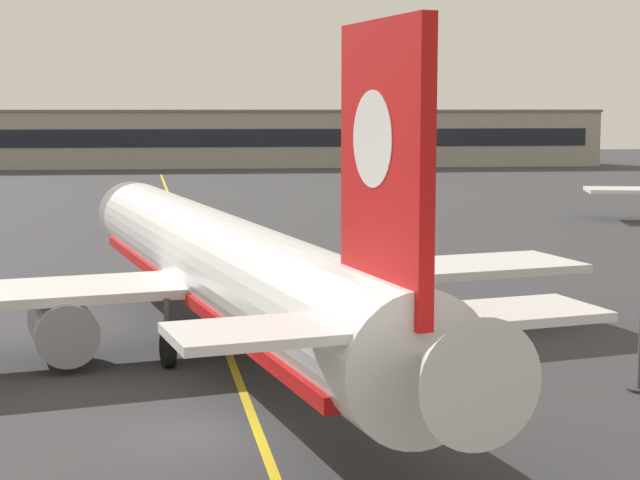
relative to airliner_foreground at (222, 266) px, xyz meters
name	(u,v)px	position (x,y,z in m)	size (l,w,h in m)	color
ground_plane	(198,436)	(-1.00, -10.64, -3.37)	(400.00, 400.00, 0.00)	#353538
taxiway_centreline	(198,273)	(-1.00, 19.36, -3.37)	(0.30, 180.00, 0.01)	yellow
airliner_foreground	(222,266)	(0.00, 0.00, 0.00)	(32.24, 41.01, 11.65)	white
safety_cone_by_nose_gear	(225,277)	(0.45, 16.19, -3.11)	(0.44, 0.44, 0.55)	orange
terminal_building	(202,138)	(-0.33, 128.71, 1.26)	(129.96, 12.40, 9.24)	#9E998E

